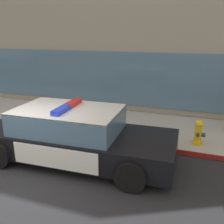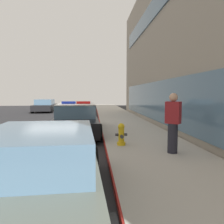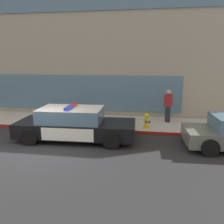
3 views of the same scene
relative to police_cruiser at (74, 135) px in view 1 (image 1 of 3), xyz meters
name	(u,v)px [view 1 (image 1 of 3)]	position (x,y,z in m)	size (l,w,h in m)	color
ground	(8,176)	(-1.10, -1.27, -0.68)	(48.00, 48.00, 0.00)	#262628
sidewalk	(82,120)	(-1.10, 2.67, -0.60)	(48.00, 2.96, 0.15)	#B2ADA3
curb_red_paint	(62,135)	(-1.10, 1.17, -0.60)	(28.80, 0.04, 0.14)	maroon
storefront_building	(158,7)	(0.33, 9.44, 3.88)	(25.48, 10.58, 9.12)	gray
police_cruiser	(74,135)	(0.00, 0.00, 0.00)	(5.09, 2.24, 1.49)	black
fire_hydrant	(198,133)	(3.01, 1.70, -0.18)	(0.34, 0.39, 0.73)	gold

